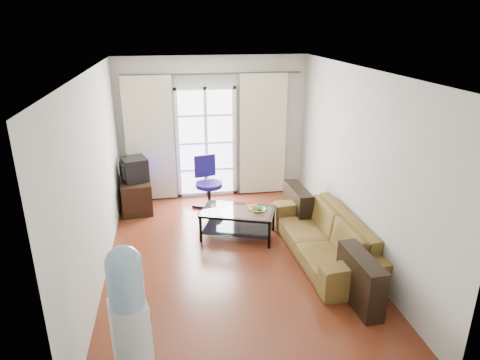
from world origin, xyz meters
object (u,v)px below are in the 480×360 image
object	(u,v)px
sofa	(324,236)
crt_tv	(134,169)
tv_stand	(136,195)
task_chair	(209,194)
water_cooler	(130,321)
coffee_table	(238,220)

from	to	relation	value
sofa	crt_tv	bearing A→B (deg)	-130.67
sofa	tv_stand	xyz separation A→B (m)	(-2.82, 2.14, -0.04)
task_chair	water_cooler	xyz separation A→B (m)	(-1.06, -4.07, 0.52)
sofa	tv_stand	distance (m)	3.54
coffee_table	water_cooler	xyz separation A→B (m)	(-1.43, -2.92, 0.51)
coffee_table	tv_stand	xyz separation A→B (m)	(-1.68, 1.32, -0.01)
sofa	task_chair	world-z (taller)	task_chair
coffee_table	task_chair	bearing A→B (deg)	107.53
tv_stand	task_chair	xyz separation A→B (m)	(1.32, -0.17, 0.01)
sofa	task_chair	bearing A→B (deg)	-145.70
coffee_table	task_chair	size ratio (longest dim) A/B	1.30
coffee_table	task_chair	xyz separation A→B (m)	(-0.36, 1.15, -0.00)
sofa	water_cooler	size ratio (longest dim) A/B	1.49
sofa	crt_tv	xyz separation A→B (m)	(-2.81, 2.18, 0.45)
tv_stand	task_chair	world-z (taller)	task_chair
sofa	water_cooler	bearing A→B (deg)	-53.58
task_chair	coffee_table	bearing A→B (deg)	-85.27
sofa	task_chair	size ratio (longest dim) A/B	2.32
sofa	crt_tv	size ratio (longest dim) A/B	4.18
crt_tv	sofa	bearing A→B (deg)	-54.94
sofa	coffee_table	xyz separation A→B (m)	(-1.13, 0.82, -0.03)
sofa	coffee_table	bearing A→B (deg)	-128.82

